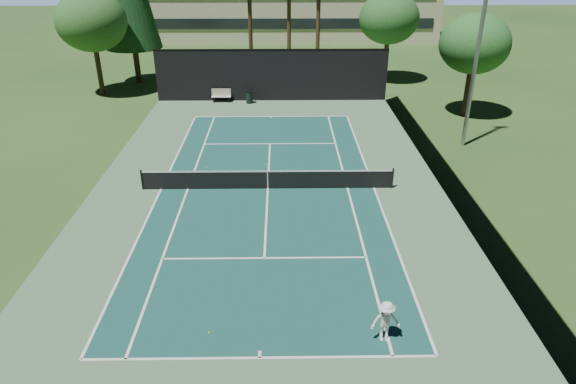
# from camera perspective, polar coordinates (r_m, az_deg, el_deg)

# --- Properties ---
(ground) EXTENTS (160.00, 160.00, 0.00)m
(ground) POSITION_cam_1_polar(r_m,az_deg,el_deg) (26.43, -2.26, 0.36)
(ground) COLOR #2A4D1D
(ground) RESTS_ON ground
(apron_slab) EXTENTS (18.00, 32.00, 0.01)m
(apron_slab) POSITION_cam_1_polar(r_m,az_deg,el_deg) (26.43, -2.26, 0.37)
(apron_slab) COLOR #527451
(apron_slab) RESTS_ON ground
(court_surface) EXTENTS (10.97, 23.77, 0.01)m
(court_surface) POSITION_cam_1_polar(r_m,az_deg,el_deg) (26.43, -2.26, 0.38)
(court_surface) COLOR #174A44
(court_surface) RESTS_ON ground
(court_lines) EXTENTS (11.07, 23.87, 0.01)m
(court_lines) POSITION_cam_1_polar(r_m,az_deg,el_deg) (26.43, -2.26, 0.39)
(court_lines) COLOR white
(court_lines) RESTS_ON ground
(tennis_net) EXTENTS (12.90, 0.10, 1.10)m
(tennis_net) POSITION_cam_1_polar(r_m,az_deg,el_deg) (26.19, -2.28, 1.45)
(tennis_net) COLOR black
(tennis_net) RESTS_ON ground
(fence) EXTENTS (18.04, 32.05, 4.03)m
(fence) POSITION_cam_1_polar(r_m,az_deg,el_deg) (25.68, -2.33, 4.45)
(fence) COLOR black
(fence) RESTS_ON ground
(player) EXTENTS (0.99, 0.61, 1.48)m
(player) POSITION_cam_1_polar(r_m,az_deg,el_deg) (16.98, 10.82, -13.95)
(player) COLOR white
(player) RESTS_ON ground
(tennis_ball_a) EXTENTS (0.07, 0.07, 0.07)m
(tennis_ball_a) POSITION_cam_1_polar(r_m,az_deg,el_deg) (17.56, -8.76, -15.19)
(tennis_ball_a) COLOR yellow
(tennis_ball_a) RESTS_ON ground
(tennis_ball_b) EXTENTS (0.08, 0.08, 0.08)m
(tennis_ball_b) POSITION_cam_1_polar(r_m,az_deg,el_deg) (27.52, -4.41, 1.48)
(tennis_ball_b) COLOR #D1F437
(tennis_ball_b) RESTS_ON ground
(tennis_ball_c) EXTENTS (0.06, 0.06, 0.06)m
(tennis_ball_c) POSITION_cam_1_polar(r_m,az_deg,el_deg) (29.32, -2.45, 3.14)
(tennis_ball_c) COLOR #D2F437
(tennis_ball_c) RESTS_ON ground
(tennis_ball_d) EXTENTS (0.07, 0.07, 0.07)m
(tennis_ball_d) POSITION_cam_1_polar(r_m,az_deg,el_deg) (29.17, -9.01, 2.71)
(tennis_ball_d) COLOR #BFD430
(tennis_ball_d) RESTS_ON ground
(park_bench) EXTENTS (1.50, 0.45, 1.02)m
(park_bench) POSITION_cam_1_polar(r_m,az_deg,el_deg) (41.22, -7.43, 10.64)
(park_bench) COLOR beige
(park_bench) RESTS_ON ground
(trash_bin) EXTENTS (0.56, 0.56, 0.95)m
(trash_bin) POSITION_cam_1_polar(r_m,az_deg,el_deg) (40.65, -4.32, 10.46)
(trash_bin) COLOR black
(trash_bin) RESTS_ON ground
(decid_tree_a) EXTENTS (5.12, 5.12, 7.62)m
(decid_tree_a) POSITION_cam_1_polar(r_m,az_deg,el_deg) (47.08, 11.16, 18.41)
(decid_tree_a) COLOR #49301F
(decid_tree_a) RESTS_ON ground
(decid_tree_b) EXTENTS (4.80, 4.80, 7.14)m
(decid_tree_b) POSITION_cam_1_polar(r_m,az_deg,el_deg) (38.69, 20.03, 15.20)
(decid_tree_b) COLOR #422C1C
(decid_tree_b) RESTS_ON ground
(decid_tree_c) EXTENTS (5.44, 5.44, 8.09)m
(decid_tree_c) POSITION_cam_1_polar(r_m,az_deg,el_deg) (44.64, -21.02, 17.26)
(decid_tree_c) COLOR #442D1D
(decid_tree_c) RESTS_ON ground
(campus_building) EXTENTS (40.50, 12.50, 8.30)m
(campus_building) POSITION_cam_1_polar(r_m,az_deg,el_deg) (70.12, -1.47, 20.35)
(campus_building) COLOR beige
(campus_building) RESTS_ON ground
(light_pole) EXTENTS (0.90, 0.25, 12.22)m
(light_pole) POSITION_cam_1_polar(r_m,az_deg,el_deg) (32.23, 20.51, 15.65)
(light_pole) COLOR #96999E
(light_pole) RESTS_ON ground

